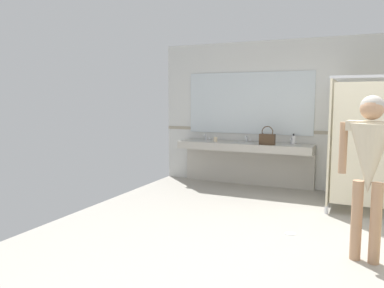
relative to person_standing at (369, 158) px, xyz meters
name	(u,v)px	position (x,y,z in m)	size (l,w,h in m)	color
ground_plane	(326,254)	(-0.38, 0.14, -1.12)	(6.96, 6.36, 0.10)	#9E998E
wall_back	(346,115)	(-0.38, 3.09, 0.29)	(6.96, 0.12, 2.72)	silver
wall_back_tile_band	(345,133)	(-0.38, 3.02, -0.02)	(6.96, 0.01, 0.06)	#9E937F
vanity_counter	(245,154)	(-2.12, 2.83, -0.47)	(2.53, 0.52, 0.94)	#B2ADA3
mirror_panel	(249,103)	(-2.12, 3.01, 0.49)	(2.43, 0.02, 1.17)	silver
person_standing	(369,158)	(0.00, 0.00, 0.00)	(0.58, 0.47, 1.69)	tan
handbag	(267,139)	(-1.65, 2.62, -0.13)	(0.27, 0.11, 0.34)	#3F2D1E
soap_dispenser	(293,140)	(-1.24, 2.90, -0.16)	(0.07, 0.07, 0.19)	white
paper_cup	(215,139)	(-2.68, 2.72, -0.20)	(0.07, 0.07, 0.09)	beige
floor_drain_cover	(290,233)	(-0.83, 0.50, -1.07)	(0.14, 0.14, 0.01)	#B7BABF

